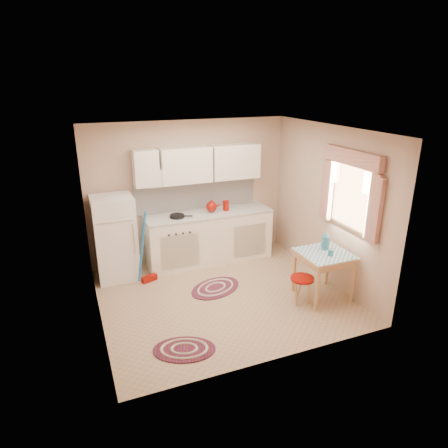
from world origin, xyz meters
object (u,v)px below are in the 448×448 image
(fridge, at_px, (115,238))
(base_cabinets, at_px, (209,238))
(stool, at_px, (301,290))
(table, at_px, (323,275))

(fridge, height_order, base_cabinets, fridge)
(stool, bearing_deg, base_cabinets, 111.39)
(base_cabinets, distance_m, table, 2.19)
(stool, bearing_deg, table, 6.38)
(base_cabinets, bearing_deg, fridge, -178.26)
(base_cabinets, relative_size, table, 3.12)
(fridge, relative_size, stool, 3.33)
(base_cabinets, height_order, stool, base_cabinets)
(base_cabinets, relative_size, stool, 5.36)
(base_cabinets, bearing_deg, table, -58.64)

